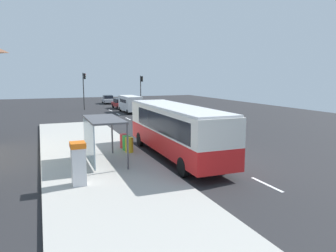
{
  "coord_description": "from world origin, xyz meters",
  "views": [
    {
      "loc": [
        -9.35,
        -17.54,
        5.01
      ],
      "look_at": [
        -1.0,
        3.22,
        1.5
      ],
      "focal_mm": 34.19,
      "sensor_mm": 36.0,
      "label": 1
    }
  ],
  "objects_px": {
    "traffic_light_near_side": "(141,87)",
    "bus": "(175,128)",
    "traffic_light_far_side": "(84,86)",
    "bus_shelter": "(98,129)",
    "ticket_machine": "(78,163)",
    "recycling_bin_yellow": "(129,145)",
    "sedan_far": "(120,103)",
    "recycling_bin_red": "(124,141)",
    "white_van": "(130,103)",
    "recycling_bin_green": "(126,143)",
    "sedan_near": "(108,99)"
  },
  "relations": [
    {
      "from": "sedan_far",
      "to": "bus",
      "type": "bearing_deg",
      "value": -97.36
    },
    {
      "from": "bus",
      "to": "sedan_far",
      "type": "bearing_deg",
      "value": 82.64
    },
    {
      "from": "recycling_bin_green",
      "to": "traffic_light_far_side",
      "type": "distance_m",
      "value": 28.93
    },
    {
      "from": "recycling_bin_red",
      "to": "traffic_light_near_side",
      "type": "distance_m",
      "value": 29.06
    },
    {
      "from": "recycling_bin_yellow",
      "to": "bus_shelter",
      "type": "height_order",
      "value": "bus_shelter"
    },
    {
      "from": "white_van",
      "to": "recycling_bin_green",
      "type": "xyz_separation_m",
      "value": [
        -6.4,
        -22.53,
        -0.69
      ]
    },
    {
      "from": "ticket_machine",
      "to": "traffic_light_near_side",
      "type": "xyz_separation_m",
      "value": [
        13.41,
        33.84,
        2.19
      ]
    },
    {
      "from": "recycling_bin_green",
      "to": "bus_shelter",
      "type": "height_order",
      "value": "bus_shelter"
    },
    {
      "from": "recycling_bin_green",
      "to": "traffic_light_far_side",
      "type": "height_order",
      "value": "traffic_light_far_side"
    },
    {
      "from": "ticket_machine",
      "to": "traffic_light_far_side",
      "type": "bearing_deg",
      "value": 82.11
    },
    {
      "from": "traffic_light_near_side",
      "to": "bus_shelter",
      "type": "xyz_separation_m",
      "value": [
        -11.91,
        -30.42,
        -1.26
      ]
    },
    {
      "from": "recycling_bin_red",
      "to": "traffic_light_far_side",
      "type": "distance_m",
      "value": 28.24
    },
    {
      "from": "bus",
      "to": "ticket_machine",
      "type": "xyz_separation_m",
      "value": [
        -6.2,
        -3.5,
        -0.67
      ]
    },
    {
      "from": "traffic_light_far_side",
      "to": "bus_shelter",
      "type": "height_order",
      "value": "traffic_light_far_side"
    },
    {
      "from": "white_van",
      "to": "bus_shelter",
      "type": "distance_m",
      "value": 26.45
    },
    {
      "from": "traffic_light_near_side",
      "to": "bus",
      "type": "bearing_deg",
      "value": -103.37
    },
    {
      "from": "recycling_bin_green",
      "to": "recycling_bin_red",
      "type": "distance_m",
      "value": 0.7
    },
    {
      "from": "recycling_bin_green",
      "to": "sedan_near",
      "type": "bearing_deg",
      "value": 80.36
    },
    {
      "from": "traffic_light_near_side",
      "to": "white_van",
      "type": "bearing_deg",
      "value": -121.29
    },
    {
      "from": "sedan_near",
      "to": "recycling_bin_red",
      "type": "relative_size",
      "value": 4.74
    },
    {
      "from": "bus",
      "to": "traffic_light_far_side",
      "type": "relative_size",
      "value": 2.02
    },
    {
      "from": "bus_shelter",
      "to": "traffic_light_near_side",
      "type": "bearing_deg",
      "value": 68.62
    },
    {
      "from": "bus_shelter",
      "to": "ticket_machine",
      "type": "bearing_deg",
      "value": -113.62
    },
    {
      "from": "bus",
      "to": "recycling_bin_red",
      "type": "height_order",
      "value": "bus"
    },
    {
      "from": "white_van",
      "to": "ticket_machine",
      "type": "bearing_deg",
      "value": -109.58
    },
    {
      "from": "bus",
      "to": "recycling_bin_yellow",
      "type": "xyz_separation_m",
      "value": [
        -2.49,
        1.68,
        -1.19
      ]
    },
    {
      "from": "recycling_bin_yellow",
      "to": "recycling_bin_red",
      "type": "distance_m",
      "value": 1.4
    },
    {
      "from": "bus",
      "to": "recycling_bin_green",
      "type": "height_order",
      "value": "bus"
    },
    {
      "from": "sedan_near",
      "to": "white_van",
      "type": "bearing_deg",
      "value": -90.38
    },
    {
      "from": "recycling_bin_yellow",
      "to": "traffic_light_near_side",
      "type": "xyz_separation_m",
      "value": [
        9.7,
        28.66,
        2.71
      ]
    },
    {
      "from": "ticket_machine",
      "to": "recycling_bin_yellow",
      "type": "xyz_separation_m",
      "value": [
        3.71,
        5.18,
        -0.52
      ]
    },
    {
      "from": "bus",
      "to": "recycling_bin_yellow",
      "type": "height_order",
      "value": "bus"
    },
    {
      "from": "bus",
      "to": "recycling_bin_red",
      "type": "distance_m",
      "value": 4.13
    },
    {
      "from": "white_van",
      "to": "recycling_bin_yellow",
      "type": "height_order",
      "value": "white_van"
    },
    {
      "from": "bus",
      "to": "ticket_machine",
      "type": "bearing_deg",
      "value": -150.52
    },
    {
      "from": "bus",
      "to": "white_van",
      "type": "relative_size",
      "value": 2.11
    },
    {
      "from": "recycling_bin_red",
      "to": "sedan_far",
      "type": "bearing_deg",
      "value": 76.91
    },
    {
      "from": "traffic_light_near_side",
      "to": "recycling_bin_red",
      "type": "bearing_deg",
      "value": -109.58
    },
    {
      "from": "white_van",
      "to": "recycling_bin_yellow",
      "type": "distance_m",
      "value": 24.11
    },
    {
      "from": "sedan_near",
      "to": "recycling_bin_yellow",
      "type": "bearing_deg",
      "value": -99.47
    },
    {
      "from": "white_van",
      "to": "recycling_bin_red",
      "type": "relative_size",
      "value": 5.5
    },
    {
      "from": "sedan_far",
      "to": "recycling_bin_red",
      "type": "height_order",
      "value": "sedan_far"
    },
    {
      "from": "recycling_bin_red",
      "to": "traffic_light_near_side",
      "type": "height_order",
      "value": "traffic_light_near_side"
    },
    {
      "from": "ticket_machine",
      "to": "bus_shelter",
      "type": "bearing_deg",
      "value": 66.38
    },
    {
      "from": "traffic_light_near_side",
      "to": "ticket_machine",
      "type": "bearing_deg",
      "value": -111.61
    },
    {
      "from": "bus",
      "to": "recycling_bin_yellow",
      "type": "bearing_deg",
      "value": 146.01
    },
    {
      "from": "ticket_machine",
      "to": "traffic_light_far_side",
      "type": "distance_m",
      "value": 35.06
    },
    {
      "from": "sedan_far",
      "to": "traffic_light_near_side",
      "type": "relative_size",
      "value": 0.88
    },
    {
      "from": "sedan_near",
      "to": "recycling_bin_yellow",
      "type": "relative_size",
      "value": 4.74
    },
    {
      "from": "white_van",
      "to": "bus_shelter",
      "type": "xyz_separation_m",
      "value": [
        -8.61,
        -25.0,
        0.75
      ]
    }
  ]
}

